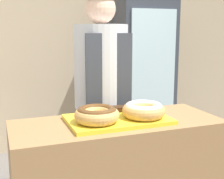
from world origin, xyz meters
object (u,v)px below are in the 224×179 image
at_px(serving_tray, 118,119).
at_px(baker_person, 101,98).
at_px(beverage_fridge, 141,75).
at_px(brownie_back_left, 100,111).
at_px(donut_light_glaze, 144,110).
at_px(donut_chocolate_glaze, 97,114).
at_px(brownie_back_right, 120,109).

height_order(serving_tray, baker_person, baker_person).
bearing_deg(baker_person, beverage_fridge, 51.64).
height_order(brownie_back_left, beverage_fridge, beverage_fridge).
bearing_deg(baker_person, donut_light_glaze, -85.11).
distance_m(donut_chocolate_glaze, baker_person, 0.69).
xyz_separation_m(serving_tray, beverage_fridge, (1.00, 1.74, -0.00)).
bearing_deg(baker_person, brownie_back_left, -109.72).
xyz_separation_m(baker_person, beverage_fridge, (0.91, 1.14, -0.01)).
relative_size(donut_light_glaze, baker_person, 0.15).
distance_m(brownie_back_right, beverage_fridge, 1.85).
relative_size(brownie_back_right, beverage_fridge, 0.04).
distance_m(donut_chocolate_glaze, beverage_fridge, 2.13).
height_order(donut_chocolate_glaze, brownie_back_left, donut_chocolate_glaze).
height_order(donut_chocolate_glaze, baker_person, baker_person).
distance_m(brownie_back_left, baker_person, 0.48).
height_order(donut_light_glaze, brownie_back_right, donut_light_glaze).
relative_size(donut_chocolate_glaze, donut_light_glaze, 1.00).
xyz_separation_m(serving_tray, donut_chocolate_glaze, (-0.15, -0.05, 0.06)).
height_order(brownie_back_left, baker_person, baker_person).
distance_m(donut_chocolate_glaze, brownie_back_right, 0.29).
distance_m(donut_light_glaze, brownie_back_right, 0.21).
bearing_deg(serving_tray, brownie_back_right, 63.52).
distance_m(donut_chocolate_glaze, donut_light_glaze, 0.30).
relative_size(serving_tray, beverage_fridge, 0.33).
relative_size(brownie_back_right, baker_person, 0.04).
xyz_separation_m(brownie_back_right, beverage_fridge, (0.93, 1.60, -0.03)).
bearing_deg(beverage_fridge, serving_tray, -119.91).
xyz_separation_m(donut_light_glaze, beverage_fridge, (0.85, 1.79, -0.07)).
xyz_separation_m(brownie_back_left, brownie_back_right, (0.14, 0.00, 0.00)).
bearing_deg(brownie_back_right, donut_light_glaze, -66.90).
relative_size(serving_tray, brownie_back_left, 8.30).
distance_m(serving_tray, donut_chocolate_glaze, 0.17).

